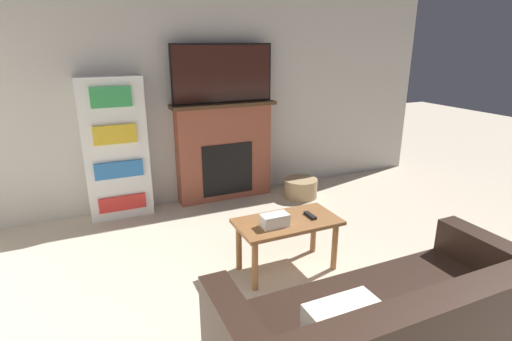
{
  "coord_description": "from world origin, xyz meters",
  "views": [
    {
      "loc": [
        -1.16,
        -0.55,
        1.85
      ],
      "look_at": [
        0.21,
        2.51,
        0.76
      ],
      "focal_mm": 28.0,
      "sensor_mm": 36.0,
      "label": 1
    }
  ],
  "objects_px": {
    "fireplace": "(224,151)",
    "tv": "(223,74)",
    "couch": "(396,341)",
    "bookshelf": "(116,149)",
    "coffee_table": "(287,229)",
    "storage_basket": "(301,188)"
  },
  "relations": [
    {
      "from": "fireplace",
      "to": "tv",
      "type": "bearing_deg",
      "value": -90.0
    },
    {
      "from": "fireplace",
      "to": "tv",
      "type": "relative_size",
      "value": 1.04
    },
    {
      "from": "couch",
      "to": "bookshelf",
      "type": "bearing_deg",
      "value": 110.17
    },
    {
      "from": "fireplace",
      "to": "bookshelf",
      "type": "height_order",
      "value": "bookshelf"
    },
    {
      "from": "fireplace",
      "to": "storage_basket",
      "type": "xyz_separation_m",
      "value": [
        0.86,
        -0.37,
        -0.48
      ]
    },
    {
      "from": "couch",
      "to": "storage_basket",
      "type": "relative_size",
      "value": 4.7
    },
    {
      "from": "fireplace",
      "to": "couch",
      "type": "bearing_deg",
      "value": -92.13
    },
    {
      "from": "couch",
      "to": "coffee_table",
      "type": "distance_m",
      "value": 1.3
    },
    {
      "from": "couch",
      "to": "bookshelf",
      "type": "relative_size",
      "value": 1.27
    },
    {
      "from": "fireplace",
      "to": "couch",
      "type": "xyz_separation_m",
      "value": [
        -0.11,
        -3.06,
        -0.31
      ]
    },
    {
      "from": "fireplace",
      "to": "coffee_table",
      "type": "relative_size",
      "value": 1.45
    },
    {
      "from": "couch",
      "to": "bookshelf",
      "type": "height_order",
      "value": "bookshelf"
    },
    {
      "from": "storage_basket",
      "to": "bookshelf",
      "type": "bearing_deg",
      "value": 170.46
    },
    {
      "from": "couch",
      "to": "coffee_table",
      "type": "height_order",
      "value": "couch"
    },
    {
      "from": "fireplace",
      "to": "coffee_table",
      "type": "distance_m",
      "value": 1.78
    },
    {
      "from": "coffee_table",
      "to": "bookshelf",
      "type": "relative_size",
      "value": 0.56
    },
    {
      "from": "tv",
      "to": "fireplace",
      "type": "bearing_deg",
      "value": 90.0
    },
    {
      "from": "fireplace",
      "to": "tv",
      "type": "height_order",
      "value": "tv"
    },
    {
      "from": "bookshelf",
      "to": "storage_basket",
      "type": "relative_size",
      "value": 3.68
    },
    {
      "from": "coffee_table",
      "to": "bookshelf",
      "type": "xyz_separation_m",
      "value": [
        -1.14,
        1.75,
        0.38
      ]
    },
    {
      "from": "storage_basket",
      "to": "couch",
      "type": "bearing_deg",
      "value": -109.9
    },
    {
      "from": "tv",
      "to": "storage_basket",
      "type": "height_order",
      "value": "tv"
    }
  ]
}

